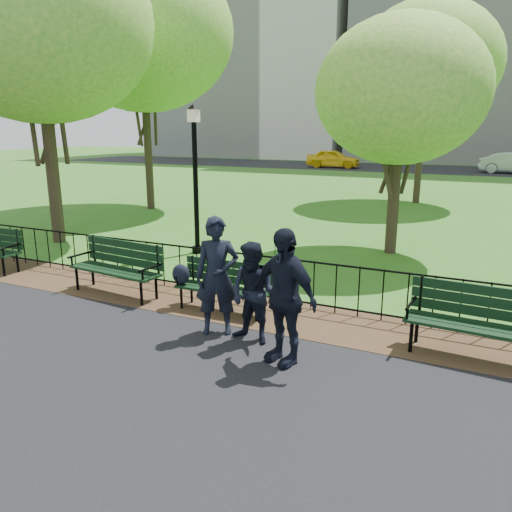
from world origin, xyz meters
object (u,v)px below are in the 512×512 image
at_px(park_bench_right_a, 481,315).
at_px(taxi, 333,159).
at_px(lamppost, 195,174).
at_px(tree_mid_w, 142,32).
at_px(person_mid, 253,293).
at_px(tree_far_c, 427,64).
at_px(park_bench_left_a, 119,262).
at_px(person_right, 284,296).
at_px(tree_near_e, 401,91).
at_px(person_left, 217,276).
at_px(tree_near_w, 38,23).
at_px(park_bench_main, 210,279).

bearing_deg(park_bench_right_a, taxi, 113.90).
relative_size(lamppost, tree_mid_w, 0.39).
bearing_deg(person_mid, tree_far_c, 98.65).
relative_size(park_bench_left_a, person_mid, 1.32).
distance_m(person_mid, person_right, 0.79).
relative_size(tree_mid_w, person_right, 5.00).
xyz_separation_m(person_mid, taxi, (-8.78, 32.67, -0.05)).
bearing_deg(tree_near_e, person_left, -102.44).
bearing_deg(park_bench_left_a, tree_mid_w, 129.32).
height_order(park_bench_right_a, tree_far_c, tree_far_c).
relative_size(tree_near_w, taxi, 1.96).
relative_size(park_bench_right_a, taxi, 0.47).
bearing_deg(tree_near_w, person_left, -26.90).
bearing_deg(taxi, person_right, -167.26).
relative_size(lamppost, taxi, 0.88).
distance_m(park_bench_right_a, tree_near_e, 6.93).
distance_m(tree_near_w, tree_far_c, 14.51).
relative_size(tree_near_e, person_left, 3.11).
xyz_separation_m(tree_mid_w, person_mid, (9.25, -9.73, -5.75)).
bearing_deg(park_bench_main, person_mid, -36.54).
relative_size(park_bench_main, park_bench_right_a, 0.90).
bearing_deg(person_right, park_bench_right_a, 49.75).
relative_size(tree_near_w, person_right, 4.38).
height_order(park_bench_left_a, tree_mid_w, tree_mid_w).
bearing_deg(tree_far_c, tree_mid_w, -146.53).
distance_m(park_bench_main, person_left, 1.13).
bearing_deg(tree_near_e, park_bench_right_a, -67.86).
bearing_deg(person_right, person_left, -178.92).
bearing_deg(tree_far_c, park_bench_right_a, -78.64).
bearing_deg(tree_mid_w, tree_near_e, -17.73).
bearing_deg(person_left, park_bench_left_a, 137.78).
height_order(park_bench_main, person_mid, person_mid).
height_order(tree_near_e, person_left, tree_near_e).
bearing_deg(taxi, lamppost, -173.02).
bearing_deg(person_right, tree_mid_w, 155.56).
relative_size(person_mid, person_right, 0.81).
height_order(park_bench_left_a, person_right, person_right).
bearing_deg(tree_far_c, park_bench_left_a, -102.73).
xyz_separation_m(tree_near_w, tree_far_c, (8.00, 12.11, -0.12)).
bearing_deg(lamppost, person_right, -47.52).
bearing_deg(lamppost, person_mid, -49.56).
height_order(lamppost, person_right, lamppost).
relative_size(park_bench_left_a, taxi, 0.48).
bearing_deg(person_mid, lamppost, 139.27).
bearing_deg(person_mid, park_bench_right_a, 25.27).
bearing_deg(park_bench_right_a, lamppost, 156.44).
height_order(park_bench_left_a, taxi, taxi).
distance_m(park_bench_left_a, tree_near_w, 7.43).
xyz_separation_m(tree_near_e, tree_far_c, (-0.72, 9.36, 1.62)).
xyz_separation_m(park_bench_main, person_right, (1.94, -1.33, 0.38)).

